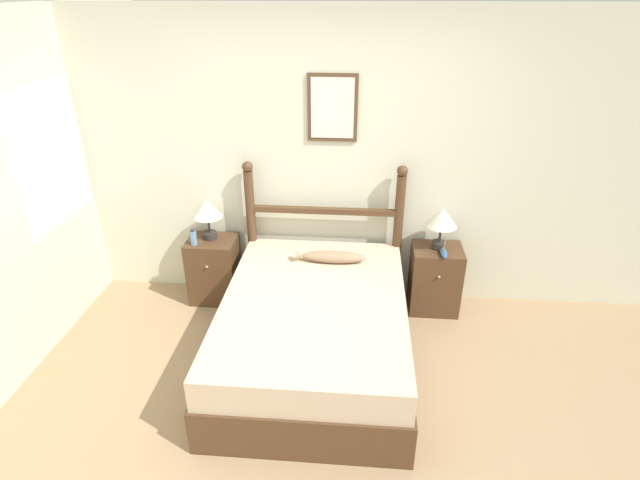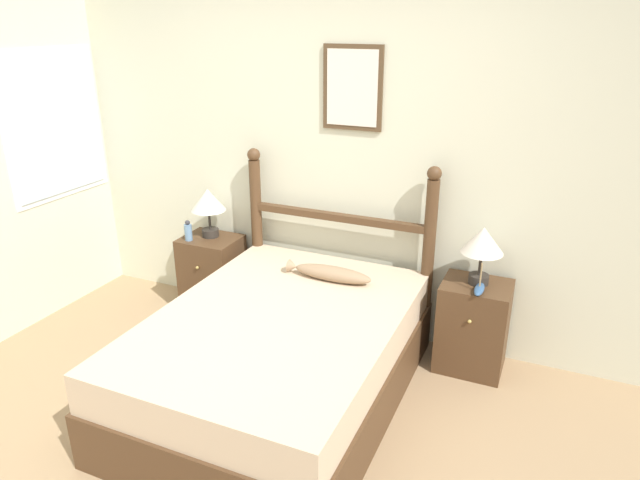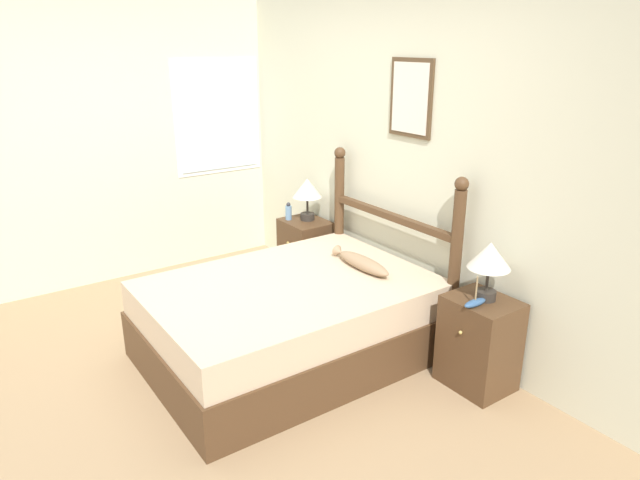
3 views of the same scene
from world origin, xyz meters
The scene contains 11 objects.
ground_plane centered at (0.00, 0.00, 0.00)m, with size 16.00×16.00×0.00m, color #9E7F5B.
wall_back centered at (0.00, 1.73, 1.28)m, with size 6.40×0.08×2.55m.
bed centered at (0.05, 0.68, 0.28)m, with size 1.40×1.94×0.57m.
headboard centered at (0.05, 1.61, 0.71)m, with size 1.41×0.09×1.32m.
nightstand_left centered at (-0.96, 1.49, 0.31)m, with size 0.43×0.38×0.61m.
nightstand_right centered at (1.06, 1.49, 0.31)m, with size 0.43×0.38×0.61m.
table_lamp_left centered at (-0.97, 1.52, 0.89)m, with size 0.27×0.27×0.38m.
table_lamp_right centered at (1.07, 1.51, 0.89)m, with size 0.27×0.27×0.38m.
bottle centered at (-1.08, 1.39, 0.68)m, with size 0.06×0.06×0.16m.
model_boat centered at (1.09, 1.38, 0.64)m, with size 0.06×0.18×0.20m.
fish_pillow centered at (0.15, 1.25, 0.62)m, with size 0.59×0.13×0.10m.
Camera 1 is at (0.36, -2.41, 2.64)m, focal length 28.00 mm.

